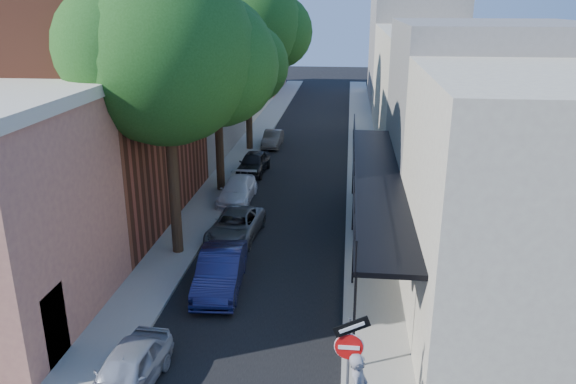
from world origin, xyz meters
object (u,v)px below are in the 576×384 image
(oak_far, at_px, (254,26))
(parked_car_c, at_px, (235,226))
(oak_mid, at_px, (224,59))
(oak_near, at_px, (179,57))
(parked_car_e, at_px, (253,163))
(parked_car_a, at_px, (128,371))
(parked_car_b, at_px, (220,271))
(sign_post, at_px, (349,351))
(parked_car_f, at_px, (273,139))
(parked_car_d, at_px, (238,190))

(oak_far, height_order, parked_car_c, oak_far)
(oak_mid, bearing_deg, oak_far, 89.59)
(oak_near, relative_size, parked_car_e, 3.01)
(parked_car_a, distance_m, parked_car_b, 5.86)
(sign_post, bearing_deg, oak_near, 125.09)
(oak_far, distance_m, parked_car_a, 26.86)
(oak_mid, bearing_deg, parked_car_e, 75.91)
(oak_near, bearing_deg, sign_post, -54.91)
(sign_post, bearing_deg, oak_far, 103.91)
(oak_far, height_order, parked_car_f, oak_far)
(oak_mid, xyz_separation_m, oak_far, (0.06, 9.04, 1.20))
(sign_post, distance_m, parked_car_a, 5.96)
(sign_post, bearing_deg, parked_car_f, 101.44)
(oak_near, bearing_deg, parked_car_b, -56.65)
(parked_car_b, bearing_deg, parked_car_a, -105.68)
(parked_car_f, bearing_deg, parked_car_b, -86.79)
(parked_car_b, height_order, parked_car_d, parked_car_b)
(oak_near, distance_m, parked_car_d, 9.65)
(oak_near, distance_m, oak_far, 17.01)
(parked_car_c, bearing_deg, parked_car_d, 104.47)
(parked_car_e, bearing_deg, parked_car_d, -86.88)
(oak_far, bearing_deg, oak_near, -90.04)
(parked_car_a, bearing_deg, parked_car_e, 94.53)
(parked_car_b, height_order, parked_car_f, parked_car_b)
(oak_mid, bearing_deg, parked_car_c, -75.59)
(oak_far, bearing_deg, parked_car_a, -88.32)
(oak_near, bearing_deg, parked_car_a, -84.97)
(parked_car_c, xyz_separation_m, parked_car_d, (-0.84, 4.76, 0.00))
(parked_car_a, distance_m, parked_car_c, 10.27)
(oak_far, height_order, parked_car_a, oak_far)
(parked_car_a, relative_size, parked_car_b, 0.83)
(oak_near, xyz_separation_m, parked_car_c, (1.61, 1.51, -7.30))
(parked_car_a, bearing_deg, parked_car_f, 93.98)
(sign_post, height_order, parked_car_c, sign_post)
(parked_car_c, height_order, parked_car_e, parked_car_e)
(sign_post, height_order, oak_mid, oak_mid)
(sign_post, xyz_separation_m, oak_near, (-6.53, 9.29, 5.84))
(oak_mid, xyz_separation_m, parked_car_b, (2.02, -10.96, -6.36))
(parked_car_a, distance_m, parked_car_e, 19.95)
(oak_near, bearing_deg, parked_car_d, 83.03)
(parked_car_a, bearing_deg, oak_near, 99.55)
(sign_post, relative_size, parked_car_e, 0.79)
(parked_car_c, height_order, parked_car_f, parked_car_c)
(oak_near, height_order, oak_mid, oak_near)
(parked_car_a, bearing_deg, parked_car_b, 82.71)
(sign_post, distance_m, oak_mid, 19.14)
(oak_far, xyz_separation_m, parked_car_d, (0.75, -10.73, -7.68))
(oak_far, bearing_deg, parked_car_d, -85.98)
(oak_near, height_order, parked_car_b, oak_near)
(oak_far, relative_size, parked_car_f, 3.47)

